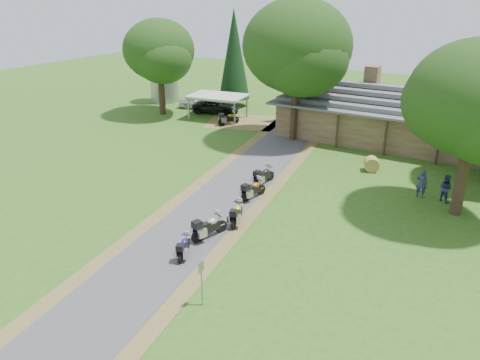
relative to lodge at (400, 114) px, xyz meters
The scene contains 22 objects.
ground 24.86m from the lodge, 104.04° to the right, with size 120.00×120.00×0.00m, color #355B19.
driveway 21.17m from the lodge, 108.00° to the right, with size 46.00×46.00×0.00m, color #47474A.
lodge is the anchor object (origin of this frame).
silo 27.82m from the lodge, behind, with size 3.31×3.31×6.73m, color gray.
carport 17.99m from the lodge, behind, with size 5.68×3.79×2.46m, color silver, non-canonical shape.
car_white_sedan 22.07m from the lodge, behind, with size 6.07×2.56×2.02m, color silver.
car_dark_suv 19.45m from the lodge, behind, with size 5.46×2.32×2.09m, color black.
motorcycle_row_a 25.55m from the lodge, 100.67° to the right, with size 1.68×0.55×1.15m, color navy, non-canonical shape.
motorcycle_row_b 23.35m from the lodge, 101.56° to the right, with size 2.10×0.68×1.44m, color #A0A3A8, non-canonical shape.
motorcycle_row_c 21.10m from the lodge, 101.69° to the right, with size 1.92×0.63×1.31m, color yellow, non-canonical shape.
motorcycle_row_d 17.95m from the lodge, 106.51° to the right, with size 2.00×0.65×1.37m, color #CC5719, non-canonical shape.
motorcycle_row_e 15.81m from the lodge, 110.85° to the right, with size 2.01×0.66×1.38m, color black, non-canonical shape.
motorcycle_carport_a 16.04m from the lodge, 169.32° to the right, with size 2.06×0.67×1.41m, color #C18D09, non-canonical shape.
person_a 12.26m from the lodge, 70.09° to the right, with size 0.64×0.46×2.25m, color navy.
person_b 12.73m from the lodge, 63.79° to the right, with size 0.60×0.43×2.11m, color navy.
hay_bale 8.63m from the lodge, 89.31° to the right, with size 1.07×1.07×0.98m, color olive.
sign_post 27.92m from the lodge, 93.43° to the right, with size 0.39×0.06×2.16m, color gray, non-canonical shape.
oak_lodge_left 10.02m from the lodge, 153.35° to the right, with size 9.18×9.18×13.11m, color #153710, non-canonical shape.
oak_driveway 14.79m from the lodge, 63.36° to the right, with size 7.64×7.64×11.30m, color #153710, non-canonical shape.
oak_silo 24.44m from the lodge, behind, with size 7.35×7.35×10.88m, color #153710, non-canonical shape.
cedar_near 10.45m from the lodge, 167.62° to the left, with size 3.49×3.49×11.81m, color black.
cedar_far 20.10m from the lodge, 167.32° to the left, with size 3.50×3.50×10.72m, color black.
Camera 1 is at (14.05, -17.27, 12.56)m, focal length 35.00 mm.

